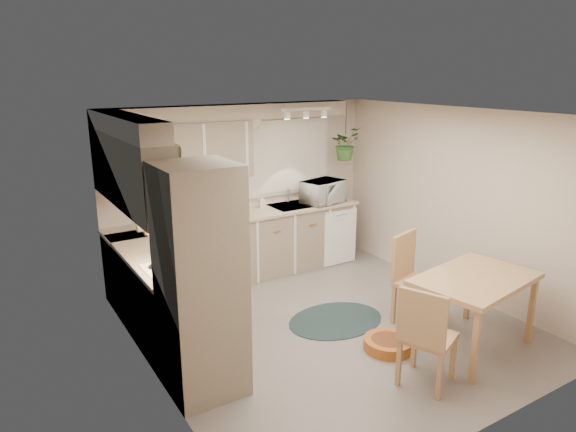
{
  "coord_description": "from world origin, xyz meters",
  "views": [
    {
      "loc": [
        -3.21,
        -4.29,
        2.82
      ],
      "look_at": [
        -0.2,
        0.55,
        1.21
      ],
      "focal_mm": 32.0,
      "sensor_mm": 36.0,
      "label": 1
    }
  ],
  "objects_px": {
    "chair_left": "(428,334)",
    "pet_bed": "(388,344)",
    "braided_rug": "(336,320)",
    "dining_table": "(472,312)",
    "microwave": "(323,189)",
    "chair_back": "(420,281)"
  },
  "relations": [
    {
      "from": "braided_rug",
      "to": "microwave",
      "type": "xyz_separation_m",
      "value": [
        0.97,
        1.64,
        1.14
      ]
    },
    {
      "from": "dining_table",
      "to": "microwave",
      "type": "xyz_separation_m",
      "value": [
        0.13,
        2.86,
        0.74
      ]
    },
    {
      "from": "chair_left",
      "to": "braided_rug",
      "type": "height_order",
      "value": "chair_left"
    },
    {
      "from": "microwave",
      "to": "dining_table",
      "type": "bearing_deg",
      "value": -106.23
    },
    {
      "from": "chair_back",
      "to": "braided_rug",
      "type": "height_order",
      "value": "chair_back"
    },
    {
      "from": "dining_table",
      "to": "chair_back",
      "type": "bearing_deg",
      "value": 95.74
    },
    {
      "from": "dining_table",
      "to": "braided_rug",
      "type": "distance_m",
      "value": 1.53
    },
    {
      "from": "dining_table",
      "to": "braided_rug",
      "type": "bearing_deg",
      "value": 124.52
    },
    {
      "from": "chair_left",
      "to": "braided_rug",
      "type": "bearing_deg",
      "value": 155.07
    },
    {
      "from": "pet_bed",
      "to": "microwave",
      "type": "height_order",
      "value": "microwave"
    },
    {
      "from": "dining_table",
      "to": "pet_bed",
      "type": "height_order",
      "value": "dining_table"
    },
    {
      "from": "chair_left",
      "to": "braided_rug",
      "type": "distance_m",
      "value": 1.51
    },
    {
      "from": "braided_rug",
      "to": "pet_bed",
      "type": "relative_size",
      "value": 2.31
    },
    {
      "from": "microwave",
      "to": "braided_rug",
      "type": "bearing_deg",
      "value": -134.13
    },
    {
      "from": "chair_back",
      "to": "pet_bed",
      "type": "bearing_deg",
      "value": 4.69
    },
    {
      "from": "chair_left",
      "to": "pet_bed",
      "type": "bearing_deg",
      "value": 146.41
    },
    {
      "from": "dining_table",
      "to": "chair_left",
      "type": "height_order",
      "value": "chair_left"
    },
    {
      "from": "braided_rug",
      "to": "pet_bed",
      "type": "height_order",
      "value": "pet_bed"
    },
    {
      "from": "chair_back",
      "to": "pet_bed",
      "type": "xyz_separation_m",
      "value": [
        -0.69,
        -0.27,
        -0.47
      ]
    },
    {
      "from": "chair_back",
      "to": "braided_rug",
      "type": "distance_m",
      "value": 1.07
    },
    {
      "from": "dining_table",
      "to": "pet_bed",
      "type": "bearing_deg",
      "value": 151.5
    },
    {
      "from": "dining_table",
      "to": "braided_rug",
      "type": "height_order",
      "value": "dining_table"
    }
  ]
}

